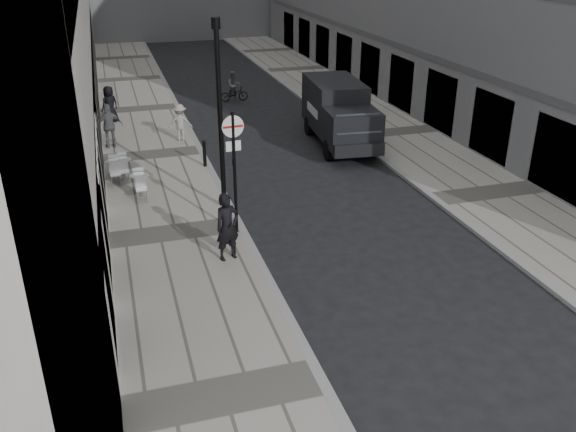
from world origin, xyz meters
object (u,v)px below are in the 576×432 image
Objects in this scene: walking_man at (227,227)px; panel_van at (339,111)px; cyclist at (234,90)px; lamppost at (220,108)px; sign_post at (234,157)px.

panel_van is at bearing 35.47° from walking_man.
cyclist is (4.02, 17.99, -0.46)m from walking_man.
lamppost reaches higher than walking_man.
sign_post reaches higher than walking_man.
sign_post is 0.62× the size of lamppost.
panel_van reaches higher than cyclist.
panel_van is (6.22, 5.61, -2.02)m from lamppost.
panel_van is at bearing 42.08° from lamppost.
lamppost is (0.58, 3.56, 2.43)m from walking_man.
sign_post is 16.85m from cyclist.
walking_man is at bearing -101.68° from cyclist.
sign_post is (0.58, 1.60, 1.44)m from walking_man.
sign_post is 2.19m from lamppost.
lamppost is at bearing -132.46° from panel_van.
lamppost is at bearing 84.89° from sign_post.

